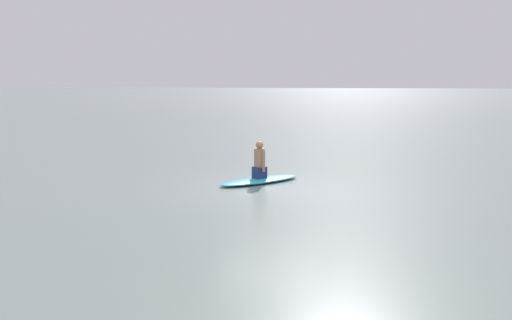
# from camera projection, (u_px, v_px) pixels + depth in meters

# --- Properties ---
(ground_plane) EXTENTS (400.00, 400.00, 0.00)m
(ground_plane) POSITION_uv_depth(u_px,v_px,m) (268.00, 189.00, 14.85)
(ground_plane) COLOR slate
(surfboard) EXTENTS (2.30, 2.46, 0.13)m
(surfboard) POSITION_uv_depth(u_px,v_px,m) (260.00, 180.00, 15.71)
(surfboard) COLOR #339EC6
(surfboard) RESTS_ON ground
(person_paddler) EXTENTS (0.43, 0.43, 1.02)m
(person_paddler) POSITION_uv_depth(u_px,v_px,m) (260.00, 161.00, 15.64)
(person_paddler) COLOR navy
(person_paddler) RESTS_ON surfboard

